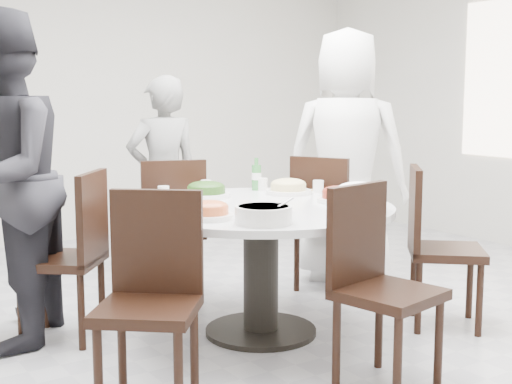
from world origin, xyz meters
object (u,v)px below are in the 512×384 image
soup_bowl (264,215)px  chair_ne (329,222)px  chair_nw (61,256)px  diner_left (0,180)px  diner_right (346,156)px  rice_bowl (359,201)px  chair_se (447,248)px  beverage_bottle (256,174)px  chair_n (171,228)px  diner_middle (163,179)px  chair_s (389,289)px  dining_table (261,270)px  chair_sw (147,304)px

soup_bowl → chair_ne: bearing=38.7°
chair_nw → diner_left: 0.53m
chair_ne → chair_nw: bearing=61.4°
diner_right → chair_nw: bearing=50.5°
chair_ne → rice_bowl: chair_ne is taller
diner_left → chair_se: bearing=97.4°
chair_ne → soup_bowl: bearing=101.1°
chair_se → diner_left: 2.55m
chair_se → rice_bowl: size_ratio=3.39×
chair_ne → beverage_bottle: bearing=61.4°
chair_n → diner_middle: bearing=-90.4°
chair_ne → beverage_bottle: (-0.61, 0.01, 0.38)m
chair_se → diner_right: 1.24m
chair_s → dining_table: bearing=83.3°
chair_ne → chair_se: same height
diner_middle → diner_right: bearing=152.9°
dining_table → chair_nw: 1.13m
chair_n → chair_ne: bearing=176.6°
chair_nw → diner_left: bearing=-64.5°
chair_n → diner_middle: size_ratio=0.63×
diner_right → beverage_bottle: diner_right is taller
dining_table → beverage_bottle: bearing=58.5°
diner_left → chair_nw: bearing=109.5°
chair_ne → soup_bowl: 1.62m
chair_se → dining_table: bearing=104.9°
diner_middle → rice_bowl: (0.22, -1.87, 0.06)m
chair_sw → beverage_bottle: (1.29, 1.08, 0.38)m
chair_sw → chair_s: (1.04, -0.41, 0.00)m
dining_table → chair_se: bearing=-26.5°
chair_se → soup_bowl: size_ratio=3.39×
chair_nw → diner_middle: size_ratio=0.63×
dining_table → chair_nw: bearing=150.2°
rice_bowl → chair_nw: bearing=141.0°
rice_bowl → beverage_bottle: bearing=88.8°
chair_sw → rice_bowl: bearing=43.0°
chair_ne → diner_middle: 1.25m
dining_table → diner_right: bearing=28.5°
chair_nw → beverage_bottle: beverage_bottle is taller
soup_bowl → chair_nw: bearing=123.1°
diner_right → diner_middle: 1.35m
chair_se → soup_bowl: (-1.29, 0.02, 0.32)m
diner_left → soup_bowl: 1.47m
chair_s → diner_middle: size_ratio=0.63×
diner_middle → soup_bowl: 1.90m
chair_se → diner_left: (-2.25, 1.12, 0.44)m
chair_n → soup_bowl: chair_n is taller
chair_n → chair_nw: bearing=44.6°
soup_bowl → beverage_bottle: (0.63, 1.00, 0.06)m
diner_right → diner_middle: diner_right is taller
chair_ne → diner_right: size_ratio=0.52×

